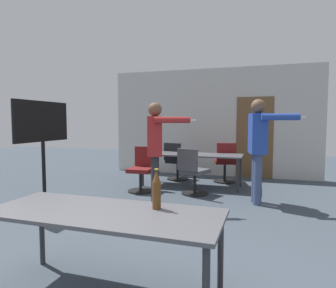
% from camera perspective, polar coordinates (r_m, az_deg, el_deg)
% --- Properties ---
extents(back_wall, '(5.45, 0.12, 2.81)m').
position_cam_1_polar(back_wall, '(8.01, 8.55, 4.01)').
color(back_wall, beige).
rests_on(back_wall, ground_plane).
extents(conference_table_near, '(1.90, 0.75, 0.72)m').
position_cam_1_polar(conference_table_near, '(2.53, -12.13, -13.77)').
color(conference_table_near, '#4C4C51').
rests_on(conference_table_near, ground_plane).
extents(conference_table_far, '(2.18, 0.76, 0.72)m').
position_cam_1_polar(conference_table_far, '(6.60, 4.53, -2.40)').
color(conference_table_far, '#4C4C51').
rests_on(conference_table_far, ground_plane).
extents(tv_screen, '(0.44, 1.23, 1.77)m').
position_cam_1_polar(tv_screen, '(5.41, -22.76, 0.95)').
color(tv_screen, black).
rests_on(tv_screen, ground_plane).
extents(person_far_watching, '(0.90, 0.60, 1.76)m').
position_cam_1_polar(person_far_watching, '(5.11, -2.32, 0.17)').
color(person_far_watching, '#28282D').
rests_on(person_far_watching, ground_plane).
extents(person_left_plaid, '(0.91, 0.66, 1.82)m').
position_cam_1_polar(person_left_plaid, '(5.40, 16.84, 0.56)').
color(person_left_plaid, '#3D4C75').
rests_on(person_left_plaid, ground_plane).
extents(office_chair_mid_tucked, '(0.55, 0.61, 0.92)m').
position_cam_1_polar(office_chair_mid_tucked, '(7.33, 1.54, -3.57)').
color(office_chair_mid_tucked, black).
rests_on(office_chair_mid_tucked, ground_plane).
extents(office_chair_far_right, '(0.56, 0.62, 0.94)m').
position_cam_1_polar(office_chair_far_right, '(7.13, 10.84, -3.71)').
color(office_chair_far_right, black).
rests_on(office_chair_far_right, ground_plane).
extents(office_chair_side_rolled, '(0.60, 0.64, 0.92)m').
position_cam_1_polar(office_chair_side_rolled, '(5.88, 4.72, -5.56)').
color(office_chair_side_rolled, black).
rests_on(office_chair_side_rolled, ground_plane).
extents(office_chair_far_left, '(0.52, 0.56, 0.91)m').
position_cam_1_polar(office_chair_far_left, '(6.21, -5.00, -5.11)').
color(office_chair_far_left, black).
rests_on(office_chair_far_left, ground_plane).
extents(beer_bottle, '(0.07, 0.07, 0.33)m').
position_cam_1_polar(beer_bottle, '(2.47, -2.19, -8.77)').
color(beer_bottle, '#563314').
rests_on(beer_bottle, conference_table_near).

